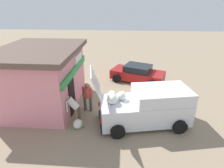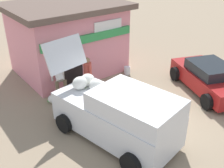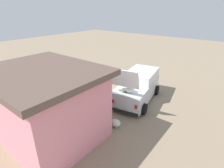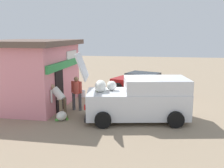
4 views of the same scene
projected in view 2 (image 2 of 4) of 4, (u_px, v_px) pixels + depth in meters
ground_plane at (141, 113)px, 10.54m from camera, size 60.00×60.00×0.00m
storefront_bar at (68, 38)px, 13.31m from camera, size 5.32×4.30×3.39m
delivery_van at (118, 114)px, 8.79m from camera, size 2.84×4.94×2.92m
parked_sedan at (209, 78)px, 11.87m from camera, size 3.14×4.28×1.28m
vendor_standing at (88, 73)px, 11.45m from camera, size 0.39×0.56×1.68m
customer_bending at (59, 78)px, 11.23m from camera, size 0.61×0.76×1.47m
unloaded_banana_pile at (55, 98)px, 11.15m from camera, size 0.65×0.57×0.38m
paint_bucket at (127, 70)px, 13.56m from camera, size 0.32×0.32×0.39m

